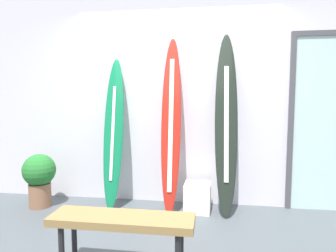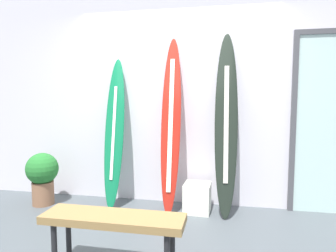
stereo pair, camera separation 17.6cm
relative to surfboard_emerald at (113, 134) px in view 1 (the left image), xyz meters
name	(u,v)px [view 1 (the left image)]	position (x,y,z in m)	size (l,w,h in m)	color
ground	(161,248)	(0.76, -0.94, -0.95)	(8.00, 8.00, 0.04)	#495055
wall_back	(177,96)	(0.76, 0.36, 0.47)	(7.20, 0.20, 2.80)	silver
surfboard_emerald	(113,134)	(0.00, 0.00, 0.00)	(0.26, 0.45, 1.89)	#117245
surfboard_crimson	(171,126)	(0.73, -0.02, 0.12)	(0.26, 0.52, 2.13)	#AE2016
surfboard_charcoal	(226,125)	(1.39, -0.01, 0.14)	(0.28, 0.48, 2.16)	black
display_block_left	(198,197)	(1.06, -0.03, -0.75)	(0.32, 0.32, 0.35)	white
glass_door	(335,120)	(2.68, 0.24, 0.19)	(1.07, 0.06, 2.17)	silver
potted_plant	(39,176)	(-0.93, -0.16, -0.54)	(0.41, 0.41, 0.67)	#885D43
bench	(122,224)	(0.55, -1.45, -0.51)	(1.11, 0.30, 0.49)	olive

